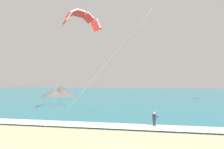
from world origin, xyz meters
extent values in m
cube|color=teal|center=(0.00, 70.17, 0.10)|extent=(200.00, 120.00, 0.20)
cube|color=white|center=(0.00, 11.17, 0.22)|extent=(200.00, 2.89, 0.04)
ellipsoid|color=#E04C38|center=(0.65, 11.84, 0.03)|extent=(1.05, 1.44, 0.05)
cube|color=black|center=(0.65, 12.05, 0.07)|extent=(0.17, 0.13, 0.04)
cube|color=black|center=(0.65, 11.62, 0.07)|extent=(0.17, 0.13, 0.04)
cylinder|color=#232328|center=(0.56, 11.88, 0.42)|extent=(0.14, 0.14, 0.84)
cylinder|color=#232328|center=(0.73, 11.79, 0.42)|extent=(0.14, 0.14, 0.84)
cube|color=#232328|center=(0.65, 11.84, 1.14)|extent=(0.39, 0.34, 0.60)
sphere|color=beige|center=(0.65, 11.84, 1.58)|extent=(0.22, 0.22, 0.22)
cylinder|color=#232328|center=(0.56, 12.06, 1.19)|extent=(0.32, 0.49, 0.22)
cylinder|color=#232328|center=(0.88, 11.89, 1.19)|extent=(0.32, 0.49, 0.22)
cylinder|color=black|center=(0.83, 12.17, 1.19)|extent=(0.50, 0.29, 0.04)
cube|color=#3F3F42|center=(0.70, 11.94, 0.92)|extent=(0.14, 0.13, 0.10)
cube|color=red|center=(-7.67, 18.81, 12.58)|extent=(1.50, 0.99, 1.56)
cube|color=white|center=(-7.26, 18.61, 12.86)|extent=(0.53, 0.83, 1.23)
cube|color=red|center=(-8.57, 17.95, 13.50)|extent=(1.64, 1.50, 1.26)
cube|color=white|center=(-8.16, 17.76, 13.77)|extent=(0.72, 1.20, 0.80)
cube|color=red|center=(-9.36, 16.67, 13.83)|extent=(1.65, 1.79, 0.67)
cube|color=white|center=(-8.96, 16.48, 14.11)|extent=(0.80, 1.32, 0.20)
cube|color=red|center=(-9.87, 15.25, 13.50)|extent=(1.51, 1.85, 1.26)
cube|color=white|center=(-9.47, 15.06, 13.77)|extent=(0.74, 1.22, 0.80)
cube|color=red|center=(-9.98, 14.02, 12.58)|extent=(1.26, 1.66, 1.56)
cube|color=white|center=(-9.58, 13.82, 12.86)|extent=(0.56, 0.90, 1.23)
cylinder|color=#B2B2B7|center=(-3.60, 15.49, 6.89)|extent=(8.16, 6.66, 11.39)
cylinder|color=#B2B2B7|center=(-4.76, 13.09, 6.89)|extent=(10.46, 1.87, 11.39)
cone|color=#47423D|center=(-28.83, 53.81, 1.56)|extent=(8.14, 8.14, 3.11)
cone|color=#56514C|center=(-30.20, 52.09, 1.12)|extent=(8.74, 8.74, 2.25)
cone|color=#56514C|center=(-27.58, 52.98, 1.04)|extent=(8.36, 8.36, 2.09)
camera|label=1|loc=(1.89, -13.54, 4.97)|focal=38.80mm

